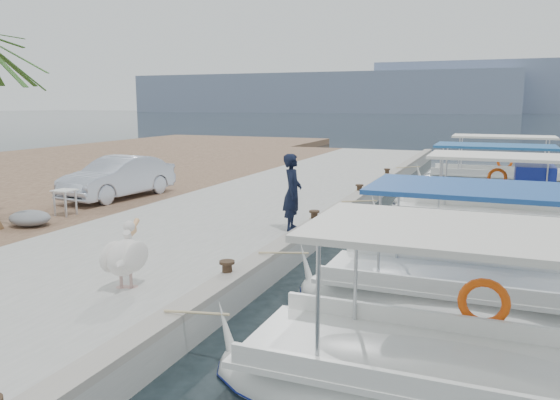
% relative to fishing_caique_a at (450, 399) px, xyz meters
% --- Properties ---
extents(ground, '(400.00, 400.00, 0.00)m').
position_rel_fishing_caique_a_xyz_m(ground, '(-3.71, 5.57, -0.12)').
color(ground, black).
rests_on(ground, ground).
extents(concrete_quay, '(6.00, 40.00, 0.50)m').
position_rel_fishing_caique_a_xyz_m(concrete_quay, '(-6.71, 10.57, 0.13)').
color(concrete_quay, '#9E9E99').
rests_on(concrete_quay, ground).
extents(quay_curb, '(0.44, 40.00, 0.12)m').
position_rel_fishing_caique_a_xyz_m(quay_curb, '(-3.93, 10.57, 0.44)').
color(quay_curb, gray).
rests_on(quay_curb, concrete_quay).
extents(cobblestone_strip, '(4.00, 40.00, 0.50)m').
position_rel_fishing_caique_a_xyz_m(cobblestone_strip, '(-11.71, 10.57, 0.13)').
color(cobblestone_strip, brown).
rests_on(cobblestone_strip, ground).
extents(fishing_caique_a, '(6.24, 2.35, 2.83)m').
position_rel_fishing_caique_a_xyz_m(fishing_caique_a, '(0.00, 0.00, 0.00)').
color(fishing_caique_a, silver).
rests_on(fishing_caique_a, ground).
extents(fishing_caique_b, '(6.23, 2.41, 2.83)m').
position_rel_fishing_caique_a_xyz_m(fishing_caique_b, '(-0.01, 3.37, -0.00)').
color(fishing_caique_b, silver).
rests_on(fishing_caique_b, ground).
extents(fishing_caique_c, '(7.49, 2.41, 2.83)m').
position_rel_fishing_caique_a_xyz_m(fishing_caique_c, '(0.62, 9.59, -0.00)').
color(fishing_caique_c, silver).
rests_on(fishing_caique_c, ground).
extents(fishing_caique_d, '(6.40, 2.30, 2.83)m').
position_rel_fishing_caique_a_xyz_m(fishing_caique_d, '(0.18, 13.39, 0.07)').
color(fishing_caique_d, silver).
rests_on(fishing_caique_d, ground).
extents(fishing_caique_e, '(6.95, 2.24, 2.83)m').
position_rel_fishing_caique_a_xyz_m(fishing_caique_e, '(0.35, 19.04, -0.00)').
color(fishing_caique_e, silver).
rests_on(fishing_caique_e, ground).
extents(mooring_bollards, '(0.28, 20.28, 0.33)m').
position_rel_fishing_caique_a_xyz_m(mooring_bollards, '(-4.06, 7.07, 0.57)').
color(mooring_bollards, black).
rests_on(mooring_bollards, concrete_quay).
extents(pelican, '(0.82, 1.39, 1.09)m').
position_rel_fishing_caique_a_xyz_m(pelican, '(-5.44, 1.00, 0.94)').
color(pelican, tan).
rests_on(pelican, concrete_quay).
extents(fisherman, '(0.58, 0.77, 1.90)m').
position_rel_fishing_caique_a_xyz_m(fisherman, '(-4.31, 6.09, 1.33)').
color(fisherman, black).
rests_on(fisherman, concrete_quay).
extents(parked_car, '(1.93, 4.30, 1.37)m').
position_rel_fishing_caique_a_xyz_m(parked_car, '(-11.32, 8.31, 1.06)').
color(parked_car, silver).
rests_on(parked_car, cobblestone_strip).
extents(tarp_bundle, '(1.10, 0.90, 0.40)m').
position_rel_fishing_caique_a_xyz_m(tarp_bundle, '(-10.75, 4.00, 0.58)').
color(tarp_bundle, gray).
rests_on(tarp_bundle, cobblestone_strip).
extents(folding_table, '(0.55, 0.55, 0.73)m').
position_rel_fishing_caique_a_xyz_m(folding_table, '(-10.84, 5.36, 0.90)').
color(folding_table, silver).
rests_on(folding_table, cobblestone_strip).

